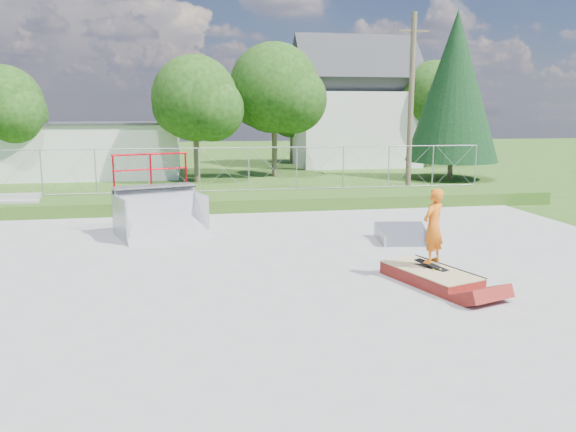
% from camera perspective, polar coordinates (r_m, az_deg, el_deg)
% --- Properties ---
extents(ground, '(120.00, 120.00, 0.00)m').
position_cam_1_polar(ground, '(13.07, 0.90, -5.96)').
color(ground, '#305618').
rests_on(ground, ground).
extents(concrete_pad, '(20.00, 16.00, 0.04)m').
position_cam_1_polar(concrete_pad, '(13.07, 0.90, -5.88)').
color(concrete_pad, '#989895').
rests_on(concrete_pad, ground).
extents(grass_berm, '(24.00, 3.00, 0.50)m').
position_cam_1_polar(grass_berm, '(22.21, -3.71, 1.55)').
color(grass_berm, '#305618').
rests_on(grass_berm, ground).
extents(grind_box, '(1.71, 2.44, 0.33)m').
position_cam_1_polar(grind_box, '(12.73, 14.24, -5.98)').
color(grind_box, maroon).
rests_on(grind_box, concrete_pad).
extents(quarter_pipe, '(2.99, 2.76, 2.45)m').
position_cam_1_polar(quarter_pipe, '(17.08, -12.78, 1.90)').
color(quarter_pipe, '#A1A3A9').
rests_on(quarter_pipe, concrete_pad).
extents(flat_bank_ramp, '(1.61, 1.69, 0.44)m').
position_cam_1_polar(flat_bank_ramp, '(16.49, 11.67, -1.91)').
color(flat_bank_ramp, '#A1A3A9').
rests_on(flat_bank_ramp, concrete_pad).
extents(skateboard, '(0.59, 0.80, 0.13)m').
position_cam_1_polar(skateboard, '(12.82, 14.36, -4.89)').
color(skateboard, black).
rests_on(skateboard, grind_box).
extents(skater, '(0.72, 0.67, 1.64)m').
position_cam_1_polar(skater, '(12.63, 14.53, -1.30)').
color(skater, orange).
rests_on(skater, grind_box).
extents(concrete_stairs, '(1.50, 1.60, 0.80)m').
position_cam_1_polar(concrete_stairs, '(22.14, -25.90, 0.87)').
color(concrete_stairs, '#989895').
rests_on(concrete_stairs, ground).
extents(chain_link_fence, '(20.00, 0.06, 1.80)m').
position_cam_1_polar(chain_link_fence, '(23.05, -4.01, 4.76)').
color(chain_link_fence, '#9C9DA4').
rests_on(chain_link_fence, grass_berm).
extents(utility_building_flat, '(10.00, 6.00, 3.00)m').
position_cam_1_polar(utility_building_flat, '(34.84, -19.35, 6.31)').
color(utility_building_flat, silver).
rests_on(utility_building_flat, ground).
extents(gable_house, '(8.40, 6.08, 8.94)m').
position_cam_1_polar(gable_house, '(39.96, 6.70, 10.65)').
color(gable_house, silver).
rests_on(gable_house, ground).
extents(utility_pole, '(0.24, 0.24, 8.00)m').
position_cam_1_polar(utility_pole, '(26.24, 12.38, 10.93)').
color(utility_pole, brown).
rests_on(utility_pole, ground).
extents(tree_left_near, '(4.76, 4.48, 6.65)m').
position_cam_1_polar(tree_left_near, '(30.16, -8.95, 11.42)').
color(tree_left_near, brown).
rests_on(tree_left_near, ground).
extents(tree_center, '(5.44, 5.12, 7.60)m').
position_cam_1_polar(tree_center, '(32.55, -0.85, 12.54)').
color(tree_center, brown).
rests_on(tree_center, ground).
extents(tree_left_far, '(4.42, 4.16, 6.18)m').
position_cam_1_polar(tree_left_far, '(33.50, -26.66, 9.83)').
color(tree_left_far, brown).
rests_on(tree_left_far, ground).
extents(tree_right_far, '(5.10, 4.80, 7.12)m').
position_cam_1_polar(tree_right_far, '(39.78, 15.08, 11.38)').
color(tree_right_far, brown).
rests_on(tree_right_far, ground).
extents(tree_back_mid, '(4.08, 3.84, 5.70)m').
position_cam_1_polar(tree_back_mid, '(40.88, 0.76, 10.43)').
color(tree_back_mid, brown).
rests_on(tree_back_mid, ground).
extents(conifer_tree, '(5.04, 5.04, 9.10)m').
position_cam_1_polar(conifer_tree, '(32.67, 16.56, 12.46)').
color(conifer_tree, brown).
rests_on(conifer_tree, ground).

